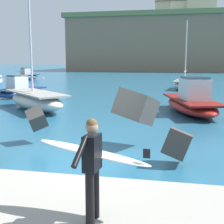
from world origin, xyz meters
name	(u,v)px	position (x,y,z in m)	size (l,w,h in m)	color
ground_plane	(91,160)	(0.00, 0.00, 0.00)	(400.00, 400.00, 0.00)	#235B7A
breakwater_jetty	(131,122)	(1.10, 0.74, 1.07)	(31.52, 6.24, 2.34)	#4C4944
surfer_with_board	(93,160)	(1.06, -3.69, 1.28)	(2.12, 1.26, 1.78)	black
boat_near_left	(20,90)	(-9.88, 14.47, 0.55)	(3.30, 4.89, 1.80)	navy
boat_near_centre	(192,102)	(3.32, 9.25, 0.64)	(3.64, 6.66, 2.07)	maroon
boat_mid_left	(25,76)	(-19.22, 33.61, 0.61)	(3.23, 5.48, 1.90)	navy
boat_mid_right	(184,84)	(3.30, 24.02, 0.53)	(2.57, 5.00, 6.90)	beige
boat_far_left	(36,100)	(-5.83, 8.71, 0.59)	(5.89, 5.71, 7.22)	beige
headland_bluff	(218,45)	(14.77, 93.00, 7.61)	(84.12, 44.88, 15.17)	#847056
station_building_west	(167,12)	(-0.97, 94.87, 18.10)	(7.44, 6.89, 5.84)	#B2ADA3
station_building_central	(201,6)	(8.62, 85.88, 18.06)	(8.21, 8.29, 5.76)	#B2ADA3
station_building_east	(183,9)	(3.91, 86.96, 17.48)	(7.83, 5.13, 4.59)	beige
station_building_annex	(167,11)	(-1.01, 95.76, 18.53)	(6.93, 7.75, 6.68)	beige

